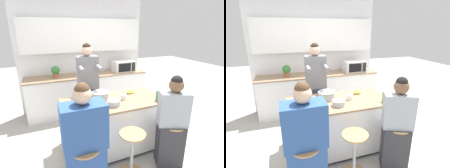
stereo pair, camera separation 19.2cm
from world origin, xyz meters
The scene contains 17 objects.
ground_plane centered at (0.00, 0.00, 0.00)m, with size 16.00×16.00×0.00m, color #B2ADA3.
wall_back centered at (0.00, 1.88, 1.54)m, with size 3.06×0.22×2.70m.
back_counter centered at (0.00, 1.59, 0.47)m, with size 2.84×0.62×0.94m.
kitchen_island centered at (0.00, 0.00, 0.45)m, with size 1.63×0.81×0.89m.
bar_stool_center centered at (0.00, -0.63, 0.35)m, with size 0.38×0.38×0.67m.
bar_stool_rightmost centered at (0.65, -0.65, 0.35)m, with size 0.38×0.38×0.67m.
person_cooking centered at (-0.25, 0.63, 0.87)m, with size 0.40×0.57×1.74m.
person_wrapped_blanket centered at (-0.64, -0.66, 0.68)m, with size 0.50×0.29×1.45m.
person_seated_near centered at (0.62, -0.66, 0.64)m, with size 0.46×0.39×1.40m.
cooking_pot centered at (-0.18, 0.13, 0.95)m, with size 0.36×0.27×0.12m.
fruit_bowl centered at (-0.08, -0.18, 0.93)m, with size 0.19×0.19×0.08m.
coffee_cup_near centered at (-0.48, -0.25, 0.93)m, with size 0.12×0.08×0.08m.
coffee_cup_far centered at (0.16, -0.02, 0.93)m, with size 0.12×0.09×0.09m.
banana_bunch centered at (0.38, 0.18, 0.91)m, with size 0.16×0.12×0.05m.
juice_carton centered at (0.66, -0.27, 0.97)m, with size 0.07×0.07×0.17m.
microwave centered at (0.91, 1.55, 1.07)m, with size 0.53×0.37×0.27m.
potted_plant centered at (-0.73, 1.59, 1.08)m, with size 0.19×0.19×0.26m.
Camera 1 is at (-1.00, -2.37, 1.99)m, focal length 28.00 mm.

